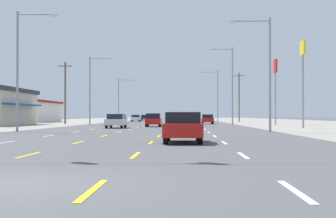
{
  "coord_description": "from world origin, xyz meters",
  "views": [
    {
      "loc": [
        3.35,
        -9.05,
        1.3
      ],
      "look_at": [
        0.71,
        70.32,
        2.35
      ],
      "focal_mm": 52.82,
      "sensor_mm": 36.0,
      "label": 1
    }
  ],
  "objects": [
    {
      "name": "streetlight_right_row_2",
      "position": [
        9.77,
        91.57,
        5.98
      ],
      "size": [
        4.06,
        0.26,
        10.41
      ],
      "color": "gray",
      "rests_on": "ground"
    },
    {
      "name": "utility_pole_left_row_1",
      "position": [
        -14.91,
        65.91,
        4.93
      ],
      "size": [
        2.2,
        0.26,
        9.48
      ],
      "color": "brown",
      "rests_on": "ground"
    },
    {
      "name": "streetlight_right_row_0",
      "position": [
        9.82,
        30.35,
        5.22
      ],
      "size": [
        3.46,
        0.26,
        9.08
      ],
      "color": "gray",
      "rests_on": "ground"
    },
    {
      "name": "streetlight_right_row_1",
      "position": [
        9.87,
        60.96,
        6.17
      ],
      "size": [
        3.38,
        0.26,
        10.96
      ],
      "color": "gray",
      "rests_on": "ground"
    },
    {
      "name": "lot_apron_left",
      "position": [
        -24.75,
        66.0,
        0.0
      ],
      "size": [
        28.0,
        440.0,
        0.01
      ],
      "primitive_type": "cube",
      "color": "gray",
      "rests_on": "ground"
    },
    {
      "name": "sedan_far_left_far",
      "position": [
        -7.13,
        71.05,
        0.76
      ],
      "size": [
        1.8,
        4.5,
        1.46
      ],
      "color": "#235B2D",
      "rests_on": "ground"
    },
    {
      "name": "lane_markings",
      "position": [
        0.0,
        104.5,
        0.01
      ],
      "size": [
        10.64,
        227.6,
        0.01
      ],
      "color": "white",
      "rests_on": "ground"
    },
    {
      "name": "streetlight_left_row_2",
      "position": [
        -9.82,
        91.57,
        5.09
      ],
      "size": [
        3.41,
        0.26,
        8.84
      ],
      "color": "gray",
      "rests_on": "ground"
    },
    {
      "name": "sedan_inner_left_farthest",
      "position": [
        -3.6,
        101.58,
        0.76
      ],
      "size": [
        1.8,
        4.5,
        1.46
      ],
      "color": "#235B2D",
      "rests_on": "ground"
    },
    {
      "name": "ground_plane",
      "position": [
        0.0,
        66.0,
        0.0
      ],
      "size": [
        572.0,
        572.0,
        0.0
      ],
      "primitive_type": "plane",
      "color": "#4C4C4F"
    },
    {
      "name": "sedan_far_left_farther",
      "position": [
        -6.97,
        95.56,
        0.76
      ],
      "size": [
        1.8,
        4.5,
        1.46
      ],
      "color": "white",
      "rests_on": "ground"
    },
    {
      "name": "streetlight_left_row_1",
      "position": [
        -9.82,
        60.96,
        5.53
      ],
      "size": [
        3.53,
        0.26,
        9.67
      ],
      "color": "gray",
      "rests_on": "ground"
    },
    {
      "name": "storefront_left_row_2",
      "position": [
        -28.9,
        86.37,
        2.1
      ],
      "size": [
        12.97,
        17.64,
        4.18
      ],
      "color": "silver",
      "rests_on": "ground"
    },
    {
      "name": "sedan_inner_right_nearest",
      "position": [
        3.28,
        14.62,
        0.76
      ],
      "size": [
        1.8,
        4.5,
        1.46
      ],
      "color": "red",
      "rests_on": "ground"
    },
    {
      "name": "sedan_inner_left_near",
      "position": [
        -3.73,
        41.88,
        0.76
      ],
      "size": [
        1.8,
        4.5,
        1.46
      ],
      "color": "silver",
      "rests_on": "ground"
    },
    {
      "name": "suv_center_turn_distant_b",
      "position": [
        -0.01,
        121.37,
        1.03
      ],
      "size": [
        1.98,
        4.9,
        1.98
      ],
      "color": "#B28C33",
      "rests_on": "ground"
    },
    {
      "name": "pole_sign_right_row_1",
      "position": [
        15.69,
        42.7,
        6.57
      ],
      "size": [
        0.24,
        1.68,
        9.07
      ],
      "color": "gray",
      "rests_on": "ground"
    },
    {
      "name": "pole_sign_right_row_2",
      "position": [
        16.3,
        61.56,
        6.99
      ],
      "size": [
        0.24,
        1.91,
        9.29
      ],
      "color": "gray",
      "rests_on": "ground"
    },
    {
      "name": "utility_pole_right_row_2",
      "position": [
        14.48,
        91.69,
        5.2
      ],
      "size": [
        2.2,
        0.26,
        10.0
      ],
      "color": "brown",
      "rests_on": "ground"
    },
    {
      "name": "lot_apron_right",
      "position": [
        24.75,
        66.0,
        0.0
      ],
      "size": [
        28.0,
        440.0,
        0.01
      ],
      "primitive_type": "cube",
      "color": "gray",
      "rests_on": "ground"
    },
    {
      "name": "streetlight_left_row_0",
      "position": [
        -9.84,
        30.35,
        5.55
      ],
      "size": [
        3.39,
        0.26,
        9.73
      ],
      "color": "gray",
      "rests_on": "ground"
    },
    {
      "name": "sedan_far_right_midfar",
      "position": [
        6.88,
        66.91,
        0.76
      ],
      "size": [
        1.8,
        4.5,
        1.46
      ],
      "color": "red",
      "rests_on": "ground"
    },
    {
      "name": "hatchback_center_turn_mid",
      "position": [
        -0.21,
        47.76,
        0.78
      ],
      "size": [
        1.72,
        3.9,
        1.54
      ],
      "color": "red",
      "rests_on": "ground"
    },
    {
      "name": "sedan_far_left_distant_a",
      "position": [
        -7.09,
        120.23,
        0.76
      ],
      "size": [
        1.8,
        4.5,
        1.46
      ],
      "color": "navy",
      "rests_on": "ground"
    }
  ]
}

